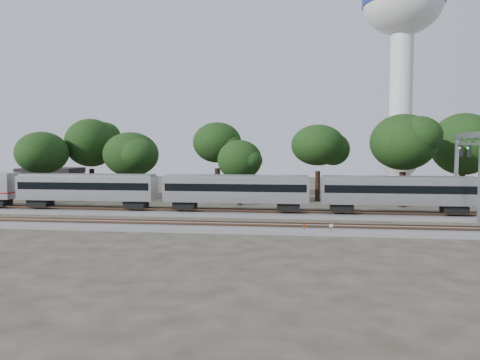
% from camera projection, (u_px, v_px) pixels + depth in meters
% --- Properties ---
extents(ground, '(160.00, 160.00, 0.00)m').
position_uv_depth(ground, '(247.00, 223.00, 50.55)').
color(ground, '#383328').
rests_on(ground, ground).
extents(track_far, '(160.00, 5.00, 0.73)m').
position_uv_depth(track_far, '(253.00, 214.00, 56.48)').
color(track_far, slate).
rests_on(track_far, ground).
extents(track_near, '(160.00, 5.00, 0.73)m').
position_uv_depth(track_near, '(243.00, 228.00, 46.58)').
color(track_near, slate).
rests_on(track_near, ground).
extents(train, '(128.88, 3.14, 4.63)m').
position_uv_depth(train, '(399.00, 190.00, 54.18)').
color(train, silver).
rests_on(train, ground).
extents(switch_stand_red, '(0.30, 0.07, 0.93)m').
position_uv_depth(switch_stand_red, '(304.00, 227.00, 44.48)').
color(switch_stand_red, '#512D19').
rests_on(switch_stand_red, ground).
extents(switch_stand_white, '(0.36, 0.07, 1.12)m').
position_uv_depth(switch_stand_white, '(331.00, 228.00, 43.41)').
color(switch_stand_white, '#512D19').
rests_on(switch_stand_white, ground).
extents(switch_lever, '(0.57, 0.44, 0.30)m').
position_uv_depth(switch_lever, '(302.00, 232.00, 44.41)').
color(switch_lever, '#512D19').
rests_on(switch_lever, ground).
extents(water_tower, '(15.63, 15.63, 43.27)m').
position_uv_depth(water_tower, '(403.00, 25.00, 91.34)').
color(water_tower, silver).
rests_on(water_tower, ground).
extents(signal_gantry, '(0.69, 8.14, 9.90)m').
position_uv_depth(signal_gantry, '(468.00, 156.00, 52.98)').
color(signal_gantry, gray).
rests_on(signal_gantry, ground).
extents(brick_building, '(9.91, 7.18, 4.64)m').
position_uv_depth(brick_building, '(51.00, 181.00, 81.74)').
color(brick_building, maroon).
rests_on(brick_building, ground).
extents(tree_0, '(7.54, 7.54, 10.63)m').
position_uv_depth(tree_0, '(42.00, 153.00, 67.97)').
color(tree_0, black).
rests_on(tree_0, ground).
extents(tree_1, '(9.07, 9.07, 12.79)m').
position_uv_depth(tree_1, '(91.00, 143.00, 74.06)').
color(tree_1, black).
rests_on(tree_1, ground).
extents(tree_2, '(7.28, 7.28, 10.27)m').
position_uv_depth(tree_2, '(131.00, 155.00, 69.80)').
color(tree_2, black).
rests_on(tree_2, ground).
extents(tree_3, '(9.13, 9.13, 12.87)m').
position_uv_depth(tree_3, '(217.00, 143.00, 75.13)').
color(tree_3, black).
rests_on(tree_3, ground).
extents(tree_4, '(6.53, 6.53, 9.21)m').
position_uv_depth(tree_4, '(240.00, 160.00, 66.28)').
color(tree_4, black).
rests_on(tree_4, ground).
extents(tree_5, '(8.69, 8.69, 12.25)m').
position_uv_depth(tree_5, '(318.00, 145.00, 70.75)').
color(tree_5, black).
rests_on(tree_5, ground).
extents(tree_6, '(9.07, 9.07, 12.79)m').
position_uv_depth(tree_6, '(403.00, 142.00, 63.85)').
color(tree_6, black).
rests_on(tree_6, ground).
extents(tree_7, '(8.84, 8.84, 12.46)m').
position_uv_depth(tree_7, '(463.00, 144.00, 70.08)').
color(tree_7, black).
rests_on(tree_7, ground).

